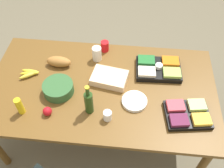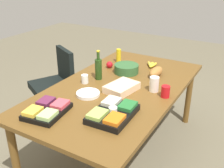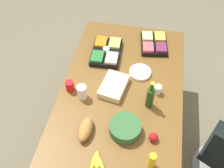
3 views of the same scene
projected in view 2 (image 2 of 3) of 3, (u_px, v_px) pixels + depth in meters
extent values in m
plane|color=#69624C|center=(117.00, 149.00, 3.01)|extent=(10.00, 10.00, 0.00)
cube|color=brown|center=(118.00, 88.00, 2.69)|extent=(2.09, 1.16, 0.04)
cylinder|color=brown|center=(189.00, 97.00, 3.38)|extent=(0.07, 0.07, 0.74)
cylinder|color=brown|center=(15.00, 157.00, 2.33)|extent=(0.07, 0.07, 0.74)
cylinder|color=brown|center=(120.00, 81.00, 3.83)|extent=(0.07, 0.07, 0.74)
cylinder|color=gray|center=(54.00, 113.00, 3.68)|extent=(0.56, 0.56, 0.05)
cylinder|color=gray|center=(52.00, 99.00, 3.59)|extent=(0.06, 0.06, 0.38)
cube|color=black|center=(51.00, 87.00, 3.51)|extent=(0.65, 0.65, 0.09)
cube|color=black|center=(65.00, 65.00, 3.51)|extent=(0.25, 0.41, 0.43)
cube|color=black|center=(113.00, 114.00, 2.16)|extent=(0.43, 0.32, 0.05)
cube|color=orange|center=(115.00, 119.00, 2.02)|extent=(0.16, 0.13, 0.03)
cube|color=#267032|center=(128.00, 106.00, 2.20)|extent=(0.16, 0.13, 0.03)
cube|color=#A1C758|center=(97.00, 114.00, 2.08)|extent=(0.16, 0.13, 0.03)
cube|color=beige|center=(111.00, 101.00, 2.26)|extent=(0.16, 0.13, 0.03)
cylinder|color=white|center=(113.00, 109.00, 2.14)|extent=(0.07, 0.07, 0.04)
cylinder|color=white|center=(88.00, 94.00, 2.51)|extent=(0.26, 0.26, 0.03)
cylinder|color=white|center=(154.00, 84.00, 2.56)|extent=(0.11, 0.11, 0.15)
cylinder|color=yellow|center=(119.00, 56.00, 3.30)|extent=(0.06, 0.06, 0.17)
cylinder|color=white|center=(85.00, 79.00, 2.75)|extent=(0.08, 0.08, 0.09)
sphere|color=red|center=(110.00, 65.00, 3.14)|extent=(0.09, 0.09, 0.08)
ellipsoid|color=#A76E33|center=(156.00, 72.00, 2.91)|extent=(0.24, 0.12, 0.10)
ellipsoid|color=yellow|center=(153.00, 65.00, 3.17)|extent=(0.17, 0.05, 0.04)
ellipsoid|color=yellow|center=(151.00, 64.00, 3.19)|extent=(0.17, 0.06, 0.04)
ellipsoid|color=gold|center=(150.00, 64.00, 3.20)|extent=(0.16, 0.12, 0.04)
cylinder|color=#223F15|center=(98.00, 69.00, 2.81)|extent=(0.09, 0.09, 0.22)
cylinder|color=#223F15|center=(98.00, 56.00, 2.75)|extent=(0.04, 0.04, 0.08)
cylinder|color=gold|center=(98.00, 51.00, 2.73)|extent=(0.05, 0.05, 0.01)
cube|color=black|center=(47.00, 111.00, 2.20)|extent=(0.40, 0.33, 0.04)
cube|color=#B6DF85|center=(48.00, 115.00, 2.09)|extent=(0.16, 0.13, 0.03)
cube|color=#E14C58|center=(60.00, 104.00, 2.24)|extent=(0.16, 0.13, 0.03)
cube|color=yellow|center=(33.00, 111.00, 2.14)|extent=(0.16, 0.13, 0.03)
cube|color=#662646|center=(46.00, 101.00, 2.29)|extent=(0.16, 0.13, 0.03)
cube|color=beige|center=(122.00, 88.00, 2.58)|extent=(0.35, 0.27, 0.07)
cylinder|color=#315F31|center=(126.00, 69.00, 3.00)|extent=(0.33, 0.33, 0.10)
cylinder|color=red|center=(165.00, 92.00, 2.46)|extent=(0.09, 0.09, 0.11)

